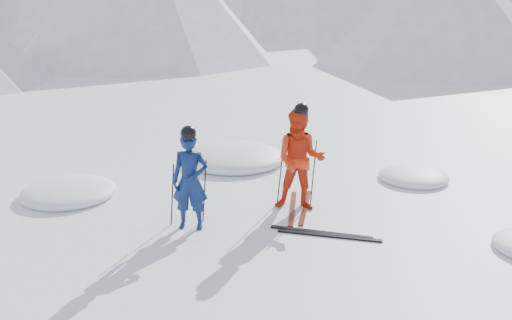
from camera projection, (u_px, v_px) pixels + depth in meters
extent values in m
plane|color=white|center=(353.00, 225.00, 9.27)|extent=(160.00, 160.00, 0.00)
cone|color=#B2BCD1|center=(443.00, 6.00, 29.13)|extent=(14.00, 14.00, 6.50)
imported|color=#0D1E51|center=(190.00, 181.00, 8.93)|extent=(0.70, 0.56, 1.66)
imported|color=red|center=(300.00, 160.00, 9.73)|extent=(1.08, 0.95, 1.87)
cylinder|color=black|center=(172.00, 195.00, 9.11)|extent=(0.11, 0.08, 1.11)
cylinder|color=black|center=(205.00, 191.00, 9.29)|extent=(0.11, 0.07, 1.11)
cylinder|color=black|center=(281.00, 173.00, 10.01)|extent=(0.12, 0.10, 1.24)
cylinder|color=black|center=(313.00, 173.00, 10.01)|extent=(0.12, 0.09, 1.24)
cube|color=black|center=(293.00, 208.00, 9.98)|extent=(0.55, 1.66, 0.03)
cube|color=black|center=(305.00, 207.00, 10.01)|extent=(0.66, 1.63, 0.03)
cube|color=black|center=(321.00, 232.00, 8.95)|extent=(1.57, 0.82, 0.03)
cube|color=black|center=(329.00, 236.00, 8.83)|extent=(1.59, 0.77, 0.03)
ellipsoid|color=white|center=(69.00, 196.00, 10.62)|extent=(1.82, 1.82, 0.40)
ellipsoid|color=white|center=(413.00, 180.00, 11.57)|extent=(1.47, 1.47, 0.32)
ellipsoid|color=white|center=(234.00, 162.00, 12.80)|extent=(2.39, 2.39, 0.53)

